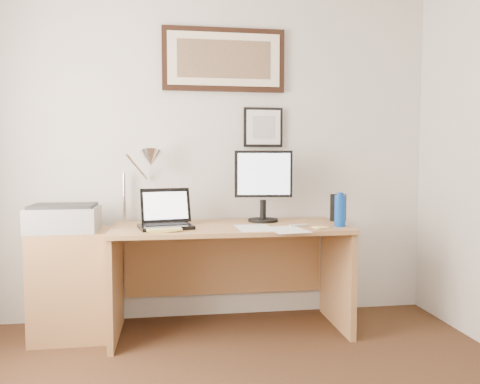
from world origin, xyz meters
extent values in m
cube|color=silver|center=(0.00, 2.00, 1.25)|extent=(3.50, 0.02, 2.50)
cube|color=#A37344|center=(-0.92, 1.68, 0.36)|extent=(0.50, 0.40, 0.73)
cylinder|color=#0C40A6|center=(0.88, 1.47, 0.86)|extent=(0.07, 0.07, 0.21)
cylinder|color=#0C40A6|center=(0.88, 1.47, 0.97)|extent=(0.04, 0.04, 0.02)
cube|color=black|center=(0.97, 1.73, 0.85)|extent=(0.11, 0.10, 0.20)
cube|color=white|center=(0.30, 1.47, 0.75)|extent=(0.24, 0.34, 0.00)
cube|color=white|center=(0.49, 1.35, 0.75)|extent=(0.26, 0.34, 0.00)
cube|color=#FFE378|center=(0.72, 1.39, 0.76)|extent=(0.10, 0.10, 0.01)
cylinder|color=white|center=(0.60, 1.50, 0.76)|extent=(0.14, 0.06, 0.02)
imported|color=#E1D869|center=(-0.42, 1.48, 0.76)|extent=(0.27, 0.33, 0.02)
cube|color=#A37344|center=(0.15, 1.63, 0.73)|extent=(1.60, 0.70, 0.03)
cube|color=#A37344|center=(-0.63, 1.63, 0.36)|extent=(0.04, 0.65, 0.72)
cube|color=#A37344|center=(0.93, 1.63, 0.36)|extent=(0.04, 0.65, 0.72)
cube|color=#A37344|center=(0.15, 1.96, 0.45)|extent=(1.50, 0.03, 0.55)
cube|color=black|center=(-0.29, 1.54, 0.76)|extent=(0.38, 0.31, 0.02)
cube|color=black|center=(-0.29, 1.57, 0.78)|extent=(0.30, 0.19, 0.00)
cube|color=black|center=(-0.29, 1.67, 0.89)|extent=(0.35, 0.14, 0.23)
cube|color=white|center=(-0.29, 1.66, 0.89)|extent=(0.30, 0.11, 0.18)
cylinder|color=black|center=(0.41, 1.79, 0.76)|extent=(0.22, 0.22, 0.02)
cylinder|color=black|center=(0.41, 1.79, 0.84)|extent=(0.04, 0.04, 0.14)
cube|color=black|center=(0.41, 1.78, 1.10)|extent=(0.42, 0.08, 0.34)
cube|color=silver|center=(0.41, 1.76, 1.10)|extent=(0.38, 0.04, 0.30)
cube|color=#ABABAE|center=(-0.96, 1.65, 0.81)|extent=(0.44, 0.34, 0.16)
cube|color=#2B2B2B|center=(-0.96, 1.65, 0.90)|extent=(0.40, 0.30, 0.02)
cylinder|color=silver|center=(-0.59, 1.92, 0.93)|extent=(0.02, 0.02, 0.36)
cylinder|color=silver|center=(-0.49, 1.86, 1.15)|extent=(0.15, 0.23, 0.19)
cone|color=silver|center=(-0.39, 1.80, 1.21)|extent=(0.16, 0.18, 0.15)
cube|color=black|center=(0.15, 1.98, 1.95)|extent=(0.92, 0.03, 0.47)
cube|color=#F0E6C9|center=(0.15, 1.96, 1.95)|extent=(0.84, 0.01, 0.39)
cube|color=brown|center=(0.15, 1.95, 1.95)|extent=(0.70, 0.00, 0.28)
cube|color=black|center=(0.45, 1.98, 1.45)|extent=(0.30, 0.02, 0.30)
cube|color=white|center=(0.45, 1.96, 1.45)|extent=(0.26, 0.00, 0.26)
cube|color=#ABB0B5|center=(0.45, 1.96, 1.45)|extent=(0.17, 0.00, 0.17)
camera|label=1|loc=(-0.25, -1.56, 1.21)|focal=35.00mm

